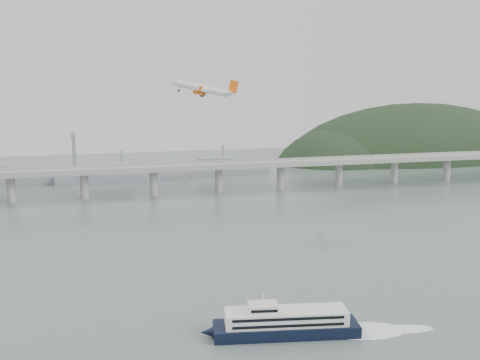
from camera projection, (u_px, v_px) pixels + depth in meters
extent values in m
plane|color=slate|center=(272.00, 286.00, 238.10)|extent=(900.00, 900.00, 0.00)
cube|color=gray|center=(193.00, 167.00, 425.13)|extent=(800.00, 22.00, 2.20)
cube|color=gray|center=(195.00, 167.00, 414.76)|extent=(800.00, 0.60, 1.80)
cube|color=gray|center=(191.00, 163.00, 434.78)|extent=(800.00, 0.60, 1.80)
cylinder|color=gray|center=(11.00, 189.00, 395.51)|extent=(6.00, 6.00, 21.00)
cylinder|color=gray|center=(84.00, 186.00, 407.63)|extent=(6.00, 6.00, 21.00)
cylinder|color=gray|center=(154.00, 183.00, 419.75)|extent=(6.00, 6.00, 21.00)
cylinder|color=gray|center=(219.00, 180.00, 431.88)|extent=(6.00, 6.00, 21.00)
cylinder|color=gray|center=(280.00, 177.00, 444.00)|extent=(6.00, 6.00, 21.00)
cylinder|color=gray|center=(339.00, 174.00, 456.12)|extent=(6.00, 6.00, 21.00)
cylinder|color=gray|center=(394.00, 172.00, 468.25)|extent=(6.00, 6.00, 21.00)
cylinder|color=gray|center=(447.00, 169.00, 480.37)|extent=(6.00, 6.00, 21.00)
ellipsoid|color=black|center=(415.00, 174.00, 621.38)|extent=(320.00, 150.00, 156.00)
ellipsoid|color=black|center=(339.00, 173.00, 587.73)|extent=(140.00, 110.00, 96.00)
ellipsoid|color=black|center=(479.00, 175.00, 654.00)|extent=(220.00, 140.00, 120.00)
cube|color=gray|center=(123.00, 176.00, 477.86)|extent=(110.55, 21.43, 8.00)
cube|color=gray|center=(109.00, 168.00, 473.74)|extent=(39.01, 16.73, 8.00)
cylinder|color=gray|center=(122.00, 158.00, 474.97)|extent=(1.60, 1.60, 14.00)
cube|color=gray|center=(223.00, 170.00, 509.21)|extent=(85.00, 13.60, 8.00)
cube|color=gray|center=(214.00, 162.00, 505.71)|extent=(29.75, 11.90, 8.00)
cylinder|color=gray|center=(223.00, 153.00, 506.32)|extent=(1.60, 1.60, 14.00)
cube|color=gray|center=(74.00, 154.00, 498.63)|extent=(3.00, 3.00, 40.00)
cube|color=gray|center=(73.00, 135.00, 485.85)|extent=(3.00, 28.00, 3.00)
cube|color=black|center=(286.00, 329.00, 192.92)|extent=(51.17, 19.57, 3.99)
cone|color=black|center=(208.00, 332.00, 190.44)|extent=(5.55, 4.72, 3.99)
cube|color=silver|center=(286.00, 317.00, 192.11)|extent=(42.97, 16.36, 4.99)
cube|color=black|center=(289.00, 319.00, 186.94)|extent=(37.51, 6.03, 1.00)
cube|color=black|center=(289.00, 326.00, 187.37)|extent=(37.51, 6.03, 1.00)
cube|color=black|center=(284.00, 307.00, 196.81)|extent=(37.51, 6.03, 1.00)
cube|color=black|center=(284.00, 314.00, 197.25)|extent=(37.51, 6.03, 1.00)
cube|color=silver|center=(263.00, 307.00, 190.69)|extent=(10.95, 8.45, 2.60)
cube|color=black|center=(264.00, 311.00, 187.22)|extent=(8.90, 1.51, 1.00)
cylinder|color=silver|center=(263.00, 298.00, 190.12)|extent=(0.57, 0.57, 3.99)
ellipsoid|color=white|center=(365.00, 331.00, 195.84)|extent=(30.63, 18.66, 0.20)
ellipsoid|color=white|center=(403.00, 329.00, 197.13)|extent=(22.42, 10.44, 0.20)
cylinder|color=white|center=(202.00, 88.00, 305.33)|extent=(27.56, 15.98, 9.63)
cone|color=white|center=(173.00, 82.00, 307.12)|extent=(5.93, 5.39, 4.51)
cone|color=white|center=(232.00, 94.00, 303.42)|extent=(6.69, 5.48, 4.72)
cube|color=white|center=(203.00, 91.00, 305.38)|extent=(17.96, 34.18, 3.21)
cube|color=white|center=(230.00, 92.00, 303.41)|extent=(7.69, 12.63, 1.57)
cube|color=orange|center=(233.00, 87.00, 302.77)|extent=(5.71, 2.32, 7.49)
cylinder|color=orange|center=(202.00, 93.00, 311.31)|extent=(5.27, 4.17, 3.23)
cylinder|color=black|center=(198.00, 92.00, 311.55)|extent=(1.71, 2.42, 2.39)
cube|color=white|center=(202.00, 91.00, 311.15)|extent=(2.67, 1.26, 1.75)
cylinder|color=orange|center=(198.00, 92.00, 300.24)|extent=(5.27, 4.17, 3.23)
cylinder|color=black|center=(194.00, 91.00, 300.47)|extent=(1.71, 2.42, 2.39)
cube|color=white|center=(198.00, 90.00, 300.08)|extent=(2.67, 1.26, 1.75)
cylinder|color=black|center=(203.00, 94.00, 308.29)|extent=(1.00, 0.56, 2.50)
cylinder|color=black|center=(203.00, 96.00, 308.47)|extent=(1.41, 0.85, 1.36)
cylinder|color=black|center=(201.00, 94.00, 303.05)|extent=(1.00, 0.56, 2.50)
cylinder|color=black|center=(201.00, 96.00, 303.23)|extent=(1.41, 0.85, 1.36)
cylinder|color=black|center=(179.00, 89.00, 307.12)|extent=(1.00, 0.56, 2.50)
cylinder|color=black|center=(179.00, 91.00, 307.30)|extent=(1.41, 0.85, 1.36)
cube|color=orange|center=(213.00, 90.00, 322.09)|extent=(2.08, 0.90, 2.76)
cube|color=orange|center=(200.00, 88.00, 287.85)|extent=(2.08, 0.90, 2.76)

